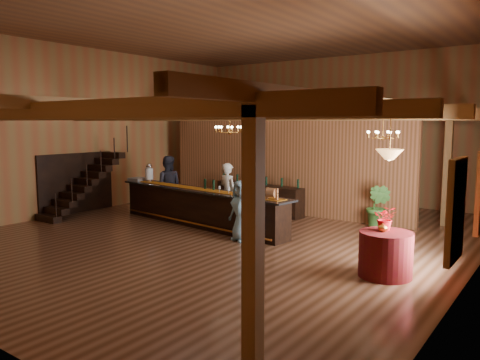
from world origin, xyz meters
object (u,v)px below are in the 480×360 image
Objects in this scene: chandelier_left at (230,129)px; staff_second at (168,185)px; tasting_bar at (200,207)px; guest at (241,211)px; beverage_dispenser at (149,173)px; backbar_shelf at (259,198)px; floor_plant at (378,206)px; chandelier_right at (383,134)px; raffle_drum at (272,193)px; pendant_lamp at (389,154)px; bartender at (228,193)px; round_table at (386,254)px.

chandelier_left is 0.42× the size of staff_second.
staff_second is (-3.10, 0.69, -1.87)m from chandelier_left.
tasting_bar is 2.20m from staff_second.
guest is at bearing 124.43° from staff_second.
beverage_dispenser is 0.31× the size of staff_second.
floor_plant is (4.09, -0.00, 0.16)m from backbar_shelf.
chandelier_right is at bearing 22.18° from tasting_bar.
raffle_drum is (2.71, -0.38, 0.71)m from tasting_bar.
pendant_lamp is 0.58× the size of guest.
bartender is 1.43× the size of floor_plant.
round_table is at bearing -11.53° from beverage_dispenser.
pendant_lamp is (0.00, 0.00, 1.96)m from round_table.
chandelier_left is 4.03m from chandelier_right.
chandelier_right reaches higher than raffle_drum.
raffle_drum is 0.22× the size of guest.
staff_second is (0.45, 0.39, -0.40)m from beverage_dispenser.
tasting_bar is at bearing -177.51° from chandelier_left.
staff_second is (-6.92, -0.59, -1.75)m from chandelier_right.
floor_plant is at bearing 161.49° from staff_second.
chandelier_right and pendant_lamp have the same top height.
floor_plant reaches higher than backbar_shelf.
staff_second reaches higher than guest.
tasting_bar is 0.96m from bartender.
raffle_drum is 0.27× the size of floor_plant.
guest reaches higher than raffle_drum.
backbar_shelf is 2.16× the size of guest.
beverage_dispenser is 0.72m from staff_second.
chandelier_left is 3.69m from staff_second.
chandelier_right is (2.17, 1.71, 1.46)m from raffle_drum.
floor_plant is (-0.52, 1.37, -2.08)m from chandelier_right.
raffle_drum is at bearing -14.60° from chandelier_left.
backbar_shelf is 1.75× the size of staff_second.
chandelier_left is 0.44× the size of bartender.
staff_second is at bearing 165.21° from pendant_lamp.
backbar_shelf is 3.75× the size of pendant_lamp.
chandelier_right is 0.89× the size of pendant_lamp.
staff_second is at bearing 176.14° from guest.
guest is at bearing -13.59° from beverage_dispenser.
beverage_dispenser reaches higher than guest.
floor_plant is (6.84, 2.35, -0.73)m from beverage_dispenser.
bartender is (-5.47, 2.11, 0.46)m from round_table.
pendant_lamp is at bearing 0.00° from round_table.
chandelier_left is at bearing 143.71° from bartender.
staff_second is at bearing 166.88° from tasting_bar.
backbar_shelf is (-2.44, 3.09, -0.78)m from raffle_drum.
staff_second is (-7.98, 2.11, -1.44)m from pendant_lamp.
chandelier_right is at bearing 149.31° from staff_second.
raffle_drum is at bearing 163.07° from round_table.
chandelier_right reaches higher than guest.
tasting_bar is 3.39× the size of staff_second.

